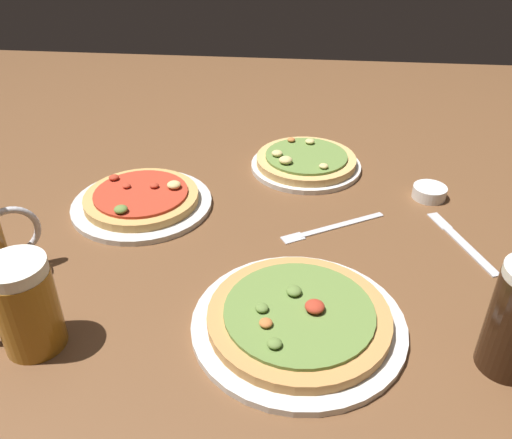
{
  "coord_description": "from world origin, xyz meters",
  "views": [
    {
      "loc": [
        0.09,
        -0.88,
        0.59
      ],
      "look_at": [
        0.0,
        0.0,
        0.02
      ],
      "focal_mm": 36.93,
      "sensor_mm": 36.0,
      "label": 1
    }
  ],
  "objects_px": {
    "pizza_plate_side": "(306,162)",
    "knife_right": "(461,241)",
    "pizza_plate_far": "(142,200)",
    "ramekin_butter": "(429,192)",
    "pizza_plate_near": "(299,319)",
    "fork_left": "(331,227)",
    "beer_mug_pale": "(23,306)"
  },
  "relations": [
    {
      "from": "pizza_plate_near",
      "to": "knife_right",
      "type": "bearing_deg",
      "value": 40.74
    },
    {
      "from": "pizza_plate_near",
      "to": "pizza_plate_side",
      "type": "height_order",
      "value": "same"
    },
    {
      "from": "pizza_plate_near",
      "to": "fork_left",
      "type": "height_order",
      "value": "pizza_plate_near"
    },
    {
      "from": "pizza_plate_side",
      "to": "knife_right",
      "type": "bearing_deg",
      "value": -42.32
    },
    {
      "from": "pizza_plate_far",
      "to": "knife_right",
      "type": "bearing_deg",
      "value": -5.69
    },
    {
      "from": "pizza_plate_near",
      "to": "knife_right",
      "type": "height_order",
      "value": "pizza_plate_near"
    },
    {
      "from": "pizza_plate_side",
      "to": "pizza_plate_far",
      "type": "bearing_deg",
      "value": -147.81
    },
    {
      "from": "pizza_plate_near",
      "to": "beer_mug_pale",
      "type": "xyz_separation_m",
      "value": [
        -0.4,
        -0.08,
        0.06
      ]
    },
    {
      "from": "fork_left",
      "to": "pizza_plate_near",
      "type": "bearing_deg",
      "value": -101.08
    },
    {
      "from": "pizza_plate_near",
      "to": "beer_mug_pale",
      "type": "distance_m",
      "value": 0.41
    },
    {
      "from": "ramekin_butter",
      "to": "pizza_plate_side",
      "type": "bearing_deg",
      "value": 157.66
    },
    {
      "from": "pizza_plate_far",
      "to": "ramekin_butter",
      "type": "bearing_deg",
      "value": 9.51
    },
    {
      "from": "pizza_plate_near",
      "to": "pizza_plate_side",
      "type": "xyz_separation_m",
      "value": [
        -0.0,
        0.54,
        0.0
      ]
    },
    {
      "from": "beer_mug_pale",
      "to": "knife_right",
      "type": "bearing_deg",
      "value": 25.81
    },
    {
      "from": "ramekin_butter",
      "to": "knife_right",
      "type": "xyz_separation_m",
      "value": [
        0.03,
        -0.17,
        -0.01
      ]
    },
    {
      "from": "pizza_plate_near",
      "to": "ramekin_butter",
      "type": "relative_size",
      "value": 4.6
    },
    {
      "from": "pizza_plate_near",
      "to": "beer_mug_pale",
      "type": "height_order",
      "value": "beer_mug_pale"
    },
    {
      "from": "beer_mug_pale",
      "to": "knife_right",
      "type": "relative_size",
      "value": 0.72
    },
    {
      "from": "pizza_plate_side",
      "to": "knife_right",
      "type": "relative_size",
      "value": 1.26
    },
    {
      "from": "pizza_plate_near",
      "to": "pizza_plate_far",
      "type": "relative_size",
      "value": 1.13
    },
    {
      "from": "pizza_plate_far",
      "to": "beer_mug_pale",
      "type": "xyz_separation_m",
      "value": [
        -0.05,
        -0.4,
        0.06
      ]
    },
    {
      "from": "pizza_plate_far",
      "to": "pizza_plate_side",
      "type": "distance_m",
      "value": 0.41
    },
    {
      "from": "pizza_plate_side",
      "to": "fork_left",
      "type": "relative_size",
      "value": 1.26
    },
    {
      "from": "fork_left",
      "to": "knife_right",
      "type": "bearing_deg",
      "value": -5.19
    },
    {
      "from": "pizza_plate_far",
      "to": "fork_left",
      "type": "distance_m",
      "value": 0.4
    },
    {
      "from": "pizza_plate_side",
      "to": "pizza_plate_near",
      "type": "bearing_deg",
      "value": -89.66
    },
    {
      "from": "fork_left",
      "to": "ramekin_butter",
      "type": "bearing_deg",
      "value": 34.12
    },
    {
      "from": "pizza_plate_near",
      "to": "pizza_plate_far",
      "type": "distance_m",
      "value": 0.48
    },
    {
      "from": "beer_mug_pale",
      "to": "pizza_plate_near",
      "type": "bearing_deg",
      "value": 10.88
    },
    {
      "from": "fork_left",
      "to": "knife_right",
      "type": "xyz_separation_m",
      "value": [
        0.25,
        -0.02,
        -0.0
      ]
    },
    {
      "from": "pizza_plate_side",
      "to": "beer_mug_pale",
      "type": "relative_size",
      "value": 1.74
    },
    {
      "from": "pizza_plate_near",
      "to": "pizza_plate_far",
      "type": "xyz_separation_m",
      "value": [
        -0.35,
        0.33,
        -0.0
      ]
    }
  ]
}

